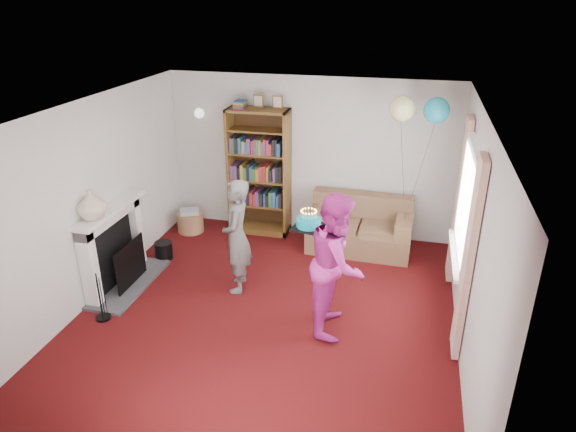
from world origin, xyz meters
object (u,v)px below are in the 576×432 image
(person_striped, at_px, (237,236))
(person_magenta, at_px, (337,263))
(bookcase, at_px, (260,173))
(birthday_cake, at_px, (309,223))
(sofa, at_px, (360,229))

(person_striped, relative_size, person_magenta, 0.91)
(bookcase, bearing_deg, person_striped, -82.63)
(bookcase, xyz_separation_m, birthday_cake, (1.22, -2.05, 0.19))
(bookcase, height_order, sofa, bookcase)
(sofa, xyz_separation_m, person_striped, (-1.43, -1.57, 0.45))
(person_magenta, height_order, birthday_cake, person_magenta)
(person_striped, height_order, birthday_cake, person_striped)
(sofa, bearing_deg, person_magenta, -89.84)
(sofa, height_order, person_striped, person_striped)
(person_striped, bearing_deg, bookcase, 175.23)
(person_magenta, relative_size, birthday_cake, 4.82)
(bookcase, relative_size, sofa, 1.45)
(sofa, xyz_separation_m, person_magenta, (-0.05, -2.09, 0.53))
(birthday_cake, bearing_deg, sofa, 76.24)
(person_magenta, xyz_separation_m, birthday_cake, (-0.39, 0.28, 0.33))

